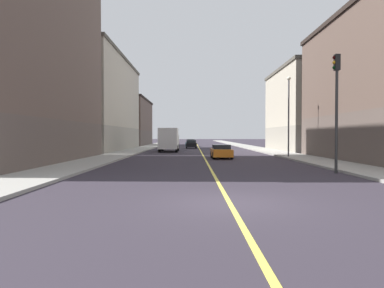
# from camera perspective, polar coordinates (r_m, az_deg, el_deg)

# --- Properties ---
(ground_plane) EXTENTS (400.00, 400.00, 0.00)m
(ground_plane) POSITION_cam_1_polar(r_m,az_deg,el_deg) (11.53, 6.04, -9.33)
(ground_plane) COLOR #2F2933
(ground_plane) RESTS_ON ground
(sidewalk_left) EXTENTS (3.38, 168.00, 0.15)m
(sidewalk_left) POSITION_cam_1_polar(r_m,az_deg,el_deg) (61.16, 9.68, -0.58)
(sidewalk_left) COLOR #9E9B93
(sidewalk_left) RESTS_ON ground
(sidewalk_right) EXTENTS (3.38, 168.00, 0.15)m
(sidewalk_right) POSITION_cam_1_polar(r_m,az_deg,el_deg) (60.81, -7.39, -0.58)
(sidewalk_right) COLOR #9E9B93
(sidewalk_right) RESTS_ON ground
(lane_center_stripe) EXTENTS (0.16, 154.00, 0.01)m
(lane_center_stripe) POSITION_cam_1_polar(r_m,az_deg,el_deg) (60.31, 1.17, -0.65)
(lane_center_stripe) COLOR #E5D14C
(lane_center_stripe) RESTS_ON ground
(building_left_mid) EXTENTS (10.34, 17.24, 11.37)m
(building_left_mid) POSITION_cam_1_polar(r_m,az_deg,el_deg) (52.56, 18.94, 5.18)
(building_left_mid) COLOR #9D9688
(building_left_mid) RESTS_ON ground
(building_right_corner) EXTENTS (10.34, 21.12, 24.12)m
(building_right_corner) POSITION_cam_1_polar(r_m,az_deg,el_deg) (32.57, -28.20, 18.96)
(building_right_corner) COLOR brown
(building_right_corner) RESTS_ON ground
(building_right_midblock) EXTENTS (10.34, 25.72, 13.29)m
(building_right_midblock) POSITION_cam_1_polar(r_m,az_deg,el_deg) (53.74, -15.79, 6.14)
(building_right_midblock) COLOR #9D9688
(building_right_midblock) RESTS_ON ground
(building_right_distant) EXTENTS (10.34, 20.10, 9.84)m
(building_right_distant) POSITION_cam_1_polar(r_m,az_deg,el_deg) (77.66, -10.79, 3.41)
(building_right_distant) COLOR brown
(building_right_distant) RESTS_ON ground
(traffic_light_left_near) EXTENTS (0.40, 0.32, 6.70)m
(traffic_light_left_near) POSITION_cam_1_polar(r_m,az_deg,el_deg) (21.85, 22.07, 6.90)
(traffic_light_left_near) COLOR #2D2D2D
(traffic_light_left_near) RESTS_ON ground
(street_lamp_left_near) EXTENTS (0.36, 0.36, 7.56)m
(street_lamp_left_near) POSITION_cam_1_polar(r_m,az_deg,el_deg) (35.17, 15.19, 5.50)
(street_lamp_left_near) COLOR #4C4C51
(street_lamp_left_near) RESTS_ON ground
(car_teal) EXTENTS (1.90, 4.39, 1.39)m
(car_teal) POSITION_cam_1_polar(r_m,az_deg,el_deg) (69.53, -0.19, 0.16)
(car_teal) COLOR #196670
(car_teal) RESTS_ON ground
(car_black) EXTENTS (1.87, 4.24, 1.38)m
(car_black) POSITION_cam_1_polar(r_m,az_deg,el_deg) (59.97, -0.08, -0.02)
(car_black) COLOR black
(car_black) RESTS_ON ground
(car_orange) EXTENTS (1.88, 4.02, 1.29)m
(car_orange) POSITION_cam_1_polar(r_m,az_deg,el_deg) (33.24, 4.74, -1.23)
(car_orange) COLOR orange
(car_orange) RESTS_ON ground
(box_truck) EXTENTS (2.45, 7.20, 3.07)m
(box_truck) POSITION_cam_1_polar(r_m,az_deg,el_deg) (47.04, -3.64, 0.74)
(box_truck) COLOR beige
(box_truck) RESTS_ON ground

